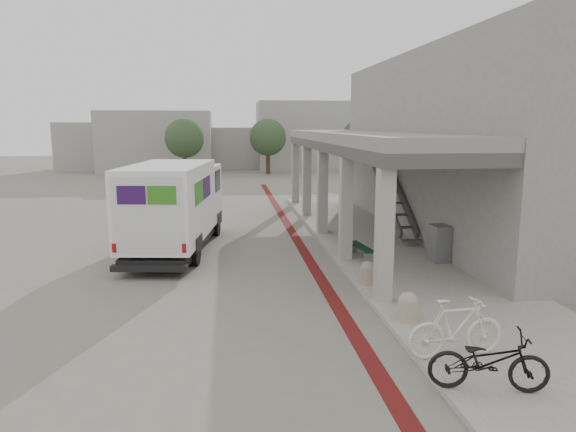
{
  "coord_description": "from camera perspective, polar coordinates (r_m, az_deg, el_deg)",
  "views": [
    {
      "loc": [
        -1.56,
        -15.02,
        4.32
      ],
      "look_at": [
        0.22,
        0.06,
        1.6
      ],
      "focal_mm": 32.0,
      "sensor_mm": 36.0,
      "label": 1
    }
  ],
  "objects": [
    {
      "name": "transit_building",
      "position": [
        21.26,
        16.64,
        7.26
      ],
      "size": [
        7.6,
        17.0,
        7.0
      ],
      "color": "gray",
      "rests_on": "ground"
    },
    {
      "name": "bicycle_cream",
      "position": [
        9.99,
        18.17,
        -11.74
      ],
      "size": [
        1.9,
        0.67,
        1.12
      ],
      "primitive_type": "imported",
      "rotation": [
        0.0,
        0.0,
        1.65
      ],
      "color": "silver",
      "rests_on": "sidewalk"
    },
    {
      "name": "utility_cabinet",
      "position": [
        16.58,
        16.47,
        -2.93
      ],
      "size": [
        0.54,
        0.7,
        1.13
      ],
      "primitive_type": "cube",
      "rotation": [
        0.0,
        0.0,
        0.04
      ],
      "color": "slate",
      "rests_on": "sidewalk"
    },
    {
      "name": "bench",
      "position": [
        16.5,
        8.07,
        -3.69
      ],
      "size": [
        0.58,
        1.68,
        0.39
      ],
      "rotation": [
        0.0,
        0.0,
        0.14
      ],
      "color": "slate",
      "rests_on": "sidewalk"
    },
    {
      "name": "distant_backdrop",
      "position": [
        50.94,
        -8.27,
        8.23
      ],
      "size": [
        28.0,
        10.0,
        6.5
      ],
      "color": "#999691",
      "rests_on": "ground"
    },
    {
      "name": "bike_lane_stripe",
      "position": [
        17.74,
        1.76,
        -3.92
      ],
      "size": [
        0.35,
        40.0,
        0.01
      ],
      "primitive_type": "cube",
      "color": "#591211",
      "rests_on": "ground"
    },
    {
      "name": "tree_right",
      "position": [
        45.52,
        8.06,
        8.62
      ],
      "size": [
        3.2,
        3.2,
        4.8
      ],
      "color": "#38281C",
      "rests_on": "ground"
    },
    {
      "name": "sidewalk",
      "position": [
        16.57,
        13.16,
        -5.01
      ],
      "size": [
        4.4,
        28.0,
        0.12
      ],
      "primitive_type": "cube",
      "color": "gray",
      "rests_on": "ground"
    },
    {
      "name": "fedex_truck",
      "position": [
        17.97,
        -12.4,
        1.3
      ],
      "size": [
        3.1,
        7.38,
        3.05
      ],
      "rotation": [
        0.0,
        0.0,
        -0.13
      ],
      "color": "black",
      "rests_on": "ground"
    },
    {
      "name": "bollard_near",
      "position": [
        11.53,
        13.16,
        -9.75
      ],
      "size": [
        0.43,
        0.43,
        0.65
      ],
      "color": "tan",
      "rests_on": "sidewalk"
    },
    {
      "name": "tree_mid",
      "position": [
        45.17,
        -2.25,
        8.7
      ],
      "size": [
        3.2,
        3.2,
        4.8
      ],
      "color": "#38281C",
      "rests_on": "ground"
    },
    {
      "name": "ground",
      "position": [
        15.7,
        -0.79,
        -5.81
      ],
      "size": [
        120.0,
        120.0,
        0.0
      ],
      "primitive_type": "plane",
      "color": "slate",
      "rests_on": "ground"
    },
    {
      "name": "tree_left",
      "position": [
        43.17,
        -11.44,
        8.45
      ],
      "size": [
        3.2,
        3.2,
        4.8
      ],
      "color": "#38281C",
      "rests_on": "ground"
    },
    {
      "name": "bollard_far",
      "position": [
        13.88,
        8.88,
        -6.22
      ],
      "size": [
        0.42,
        0.42,
        0.63
      ],
      "color": "gray",
      "rests_on": "sidewalk"
    },
    {
      "name": "bicycle_black",
      "position": [
        9.04,
        21.39,
        -14.77
      ],
      "size": [
        1.98,
        1.08,
        0.99
      ],
      "primitive_type": "imported",
      "rotation": [
        0.0,
        0.0,
        1.33
      ],
      "color": "black",
      "rests_on": "sidewalk"
    }
  ]
}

